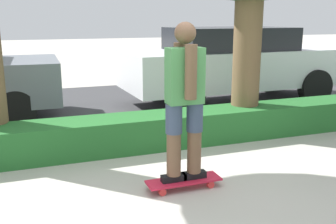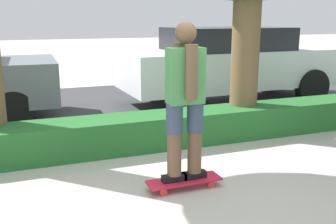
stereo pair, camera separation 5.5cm
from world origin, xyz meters
TOP-DOWN VIEW (x-y plane):
  - ground_plane at (0.00, 0.00)m, footprint 60.00×60.00m
  - street_asphalt at (0.00, 4.20)m, footprint 12.63×5.00m
  - hedge_row at (0.00, 1.60)m, footprint 12.63×0.60m
  - skateboard at (0.04, 0.18)m, footprint 0.79×0.24m
  - skater_person at (0.04, 0.18)m, footprint 0.49×0.41m
  - parked_car_middle at (2.64, 3.83)m, footprint 4.67×1.89m

SIDE VIEW (x-z plane):
  - ground_plane at x=0.00m, z-range 0.00..0.00m
  - street_asphalt at x=0.00m, z-range 0.00..0.01m
  - skateboard at x=0.04m, z-range 0.03..0.12m
  - hedge_row at x=0.00m, z-range 0.00..0.45m
  - parked_car_middle at x=2.64m, z-range 0.06..1.60m
  - skater_person at x=0.04m, z-range 0.15..1.75m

